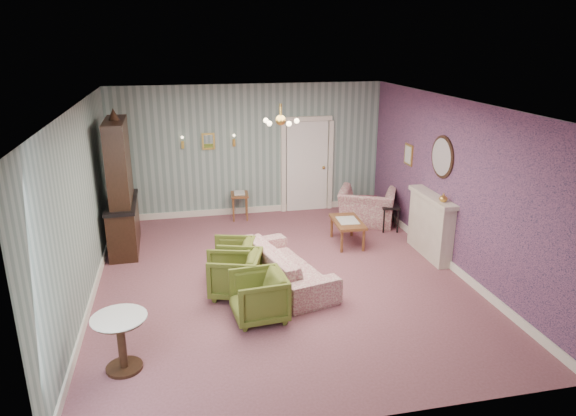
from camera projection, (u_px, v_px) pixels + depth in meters
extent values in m
plane|color=#854D57|center=(281.00, 278.00, 8.74)|extent=(7.00, 7.00, 0.00)
plane|color=white|center=(281.00, 104.00, 7.83)|extent=(7.00, 7.00, 0.00)
plane|color=slate|center=(250.00, 151.00, 11.53)|extent=(6.00, 0.00, 6.00)
plane|color=slate|center=(352.00, 299.00, 5.04)|extent=(6.00, 0.00, 6.00)
plane|color=slate|center=(82.00, 208.00, 7.69)|extent=(0.00, 7.00, 7.00)
plane|color=slate|center=(453.00, 185.00, 8.88)|extent=(0.00, 7.00, 7.00)
plane|color=#A9547C|center=(452.00, 185.00, 8.88)|extent=(0.00, 7.00, 7.00)
imported|color=#586021|center=(259.00, 294.00, 7.39)|extent=(0.75, 0.79, 0.76)
imported|color=#586021|center=(236.00, 272.00, 8.08)|extent=(0.90, 0.93, 0.77)
imported|color=#586021|center=(232.00, 257.00, 8.67)|extent=(0.82, 0.85, 0.72)
imported|color=#963C51|center=(287.00, 259.00, 8.48)|extent=(1.13, 2.22, 0.84)
imported|color=#963C51|center=(367.00, 201.00, 11.15)|extent=(1.37, 1.18, 1.01)
imported|color=gold|center=(443.00, 198.00, 8.92)|extent=(0.15, 0.15, 0.15)
cube|color=maroon|center=(367.00, 204.00, 11.01)|extent=(0.41, 0.28, 0.39)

